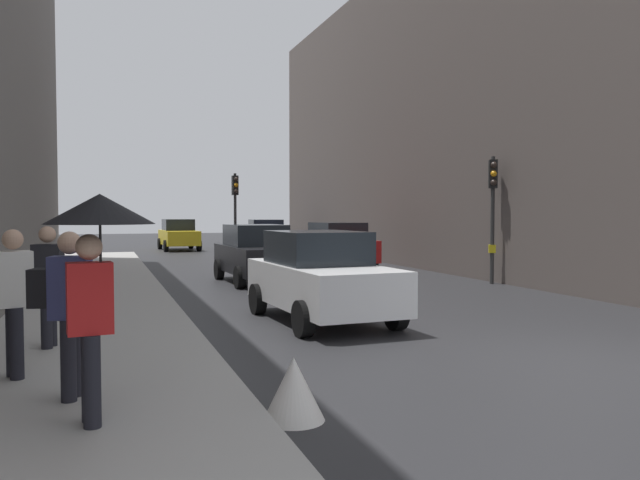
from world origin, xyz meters
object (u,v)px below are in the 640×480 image
(traffic_light_mid_street, at_px, (493,196))
(car_white_compact, at_px, (321,276))
(car_blue_van, at_px, (265,236))
(car_dark_suv, at_px, (257,254))
(pedestrian_with_grey_backpack, at_px, (66,304))
(pedestrian_in_dark_coat, at_px, (48,281))
(car_red_sedan, at_px, (335,246))
(car_yellow_taxi, at_px, (179,235))
(traffic_light_far_median, at_px, (235,201))
(pedestrian_with_black_backpack, at_px, (10,294))
(pedestrian_with_umbrella, at_px, (97,244))
(warning_sign_triangle, at_px, (294,389))

(traffic_light_mid_street, height_order, car_white_compact, traffic_light_mid_street)
(car_blue_van, distance_m, car_dark_suv, 15.21)
(car_dark_suv, xyz_separation_m, pedestrian_with_grey_backpack, (-4.84, -11.77, 0.29))
(car_white_compact, height_order, car_dark_suv, same)
(pedestrian_in_dark_coat, bearing_deg, car_red_sedan, 54.10)
(car_white_compact, bearing_deg, pedestrian_with_grey_backpack, -133.92)
(car_yellow_taxi, bearing_deg, pedestrian_with_grey_backpack, -98.65)
(traffic_light_far_median, height_order, pedestrian_with_black_backpack, traffic_light_far_median)
(car_dark_suv, bearing_deg, traffic_light_far_median, 83.03)
(car_blue_van, relative_size, car_dark_suv, 1.01)
(pedestrian_with_umbrella, relative_size, warning_sign_triangle, 3.29)
(car_yellow_taxi, xyz_separation_m, pedestrian_with_grey_backpack, (-4.52, -29.72, 0.29))
(pedestrian_with_black_backpack, bearing_deg, car_yellow_taxi, 79.69)
(traffic_light_mid_street, bearing_deg, car_dark_suv, 157.60)
(pedestrian_in_dark_coat, bearing_deg, car_dark_suv, 59.61)
(car_dark_suv, height_order, pedestrian_with_umbrella, pedestrian_with_umbrella)
(traffic_light_mid_street, bearing_deg, car_white_compact, -147.17)
(car_red_sedan, bearing_deg, traffic_light_far_median, 122.07)
(pedestrian_with_black_backpack, height_order, pedestrian_in_dark_coat, same)
(traffic_light_mid_street, distance_m, pedestrian_with_black_backpack, 14.51)
(car_dark_suv, bearing_deg, warning_sign_triangle, -101.72)
(car_white_compact, distance_m, pedestrian_with_grey_backpack, 6.37)
(traffic_light_mid_street, xyz_separation_m, pedestrian_with_grey_backpack, (-11.38, -9.07, -1.45))
(car_blue_van, height_order, car_white_compact, same)
(car_white_compact, bearing_deg, pedestrian_with_black_backpack, -145.80)
(traffic_light_far_median, relative_size, pedestrian_in_dark_coat, 2.17)
(car_red_sedan, bearing_deg, pedestrian_with_black_backpack, -123.30)
(traffic_light_mid_street, height_order, pedestrian_with_black_backpack, traffic_light_mid_street)
(pedestrian_with_umbrella, relative_size, pedestrian_with_black_backpack, 1.21)
(car_yellow_taxi, xyz_separation_m, car_dark_suv, (0.32, -17.95, 0.00))
(car_dark_suv, bearing_deg, car_red_sedan, 43.56)
(car_white_compact, bearing_deg, car_blue_van, 78.73)
(pedestrian_with_umbrella, bearing_deg, pedestrian_with_black_backpack, 115.80)
(car_dark_suv, distance_m, warning_sign_triangle, 13.04)
(traffic_light_far_median, bearing_deg, car_dark_suv, -96.97)
(traffic_light_mid_street, xyz_separation_m, pedestrian_with_black_backpack, (-12.05, -7.95, -1.45))
(pedestrian_with_umbrella, height_order, pedestrian_in_dark_coat, pedestrian_with_umbrella)
(traffic_light_far_median, distance_m, pedestrian_in_dark_coat, 18.44)
(traffic_light_far_median, distance_m, pedestrian_with_umbrella, 21.81)
(car_red_sedan, bearing_deg, pedestrian_with_grey_backpack, -119.50)
(car_white_compact, xyz_separation_m, car_dark_suv, (0.43, 7.19, 0.00))
(traffic_light_far_median, height_order, car_yellow_taxi, traffic_light_far_median)
(pedestrian_in_dark_coat, bearing_deg, car_yellow_taxi, 79.65)
(pedestrian_with_grey_backpack, bearing_deg, car_red_sedan, 60.50)
(pedestrian_with_grey_backpack, height_order, pedestrian_in_dark_coat, same)
(pedestrian_in_dark_coat, distance_m, warning_sign_triangle, 4.70)
(traffic_light_mid_street, distance_m, warning_sign_triangle, 13.81)
(warning_sign_triangle, bearing_deg, pedestrian_with_black_backpack, 143.72)
(car_red_sedan, distance_m, car_yellow_taxi, 14.83)
(car_yellow_taxi, relative_size, pedestrian_with_umbrella, 1.99)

